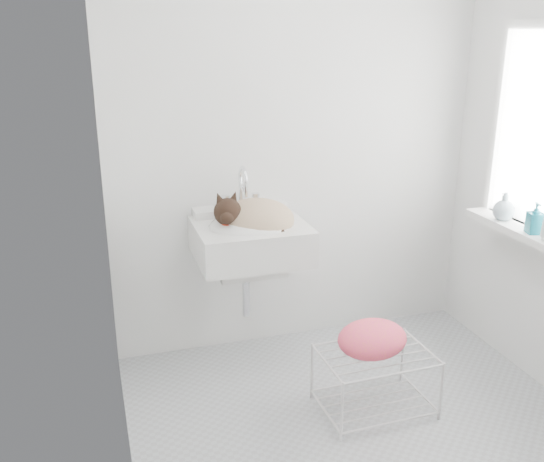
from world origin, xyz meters
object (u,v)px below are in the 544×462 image
object	(u,v)px
sink	(250,224)
bottle_b	(533,233)
cat	(253,217)
bottle_c	(503,220)
wire_rack	(375,383)

from	to	relation	value
sink	bottle_b	size ratio (longest dim) A/B	3.68
bottle_b	cat	bearing A→B (deg)	156.88
bottle_b	bottle_c	size ratio (longest dim) A/B	1.06
wire_rack	bottle_b	xyz separation A→B (m)	(0.88, 0.04, 0.70)
cat	bottle_c	world-z (taller)	cat
wire_rack	bottle_c	size ratio (longest dim) A/B	3.46
sink	bottle_b	bearing A→B (deg)	-23.54
cat	bottle_c	xyz separation A→B (m)	(1.34, -0.33, -0.04)
wire_rack	bottle_c	distance (m)	1.16
cat	bottle_b	size ratio (longest dim) A/B	2.86
sink	bottle_c	size ratio (longest dim) A/B	3.89
bottle_c	wire_rack	bearing A→B (deg)	-162.23
cat	bottle_c	size ratio (longest dim) A/B	3.02
sink	bottle_b	xyz separation A→B (m)	(1.35, -0.59, 0.00)
sink	bottle_c	xyz separation A→B (m)	(1.35, -0.34, 0.00)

